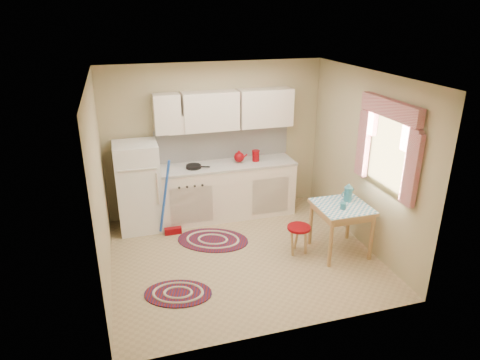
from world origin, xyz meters
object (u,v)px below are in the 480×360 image
fridge (139,187)px  base_cabinets (226,191)px  table (340,229)px  stool (298,240)px

fridge → base_cabinets: size_ratio=0.62×
table → stool: bearing=167.8°
fridge → stool: fridge is taller
table → stool: size_ratio=1.71×
fridge → table: fridge is taller
base_cabinets → stool: base_cabinets is taller
fridge → stool: bearing=-34.0°
table → stool: (-0.58, 0.13, -0.15)m
stool → base_cabinets: bearing=115.1°
fridge → base_cabinets: fridge is taller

